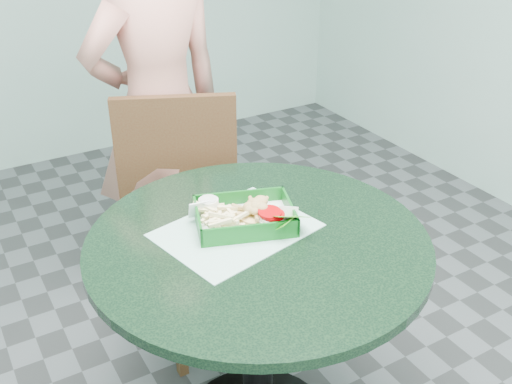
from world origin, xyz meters
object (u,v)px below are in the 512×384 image
diner_person (157,95)px  sauce_ramekin (206,216)px  dining_chair (192,203)px  cafe_table (258,292)px  food_basket (245,225)px  crab_sandwich (255,213)px

diner_person → sauce_ramekin: diner_person is taller
dining_chair → cafe_table: bearing=-73.7°
food_basket → sauce_ramekin: 0.12m
crab_sandwich → food_basket: bearing=178.9°
food_basket → crab_sandwich: size_ratio=2.42×
diner_person → food_basket: (-0.08, -0.85, -0.12)m
diner_person → food_basket: diner_person is taller
food_basket → sauce_ramekin: (-0.10, 0.06, 0.03)m
dining_chair → crab_sandwich: bearing=-71.2°
cafe_table → dining_chair: size_ratio=1.03×
cafe_table → sauce_ramekin: size_ratio=16.56×
dining_chair → sauce_ramekin: (-0.18, -0.52, 0.27)m
cafe_table → crab_sandwich: 0.24m
crab_sandwich → sauce_ramekin: bearing=156.1°
cafe_table → diner_person: (0.09, 0.93, 0.31)m
cafe_table → food_basket: (0.00, 0.08, 0.19)m
cafe_table → crab_sandwich: bearing=65.7°
cafe_table → crab_sandwich: crab_sandwich is taller
cafe_table → food_basket: size_ratio=3.49×
crab_sandwich → dining_chair: bearing=85.0°
diner_person → crab_sandwich: size_ratio=15.62×
dining_chair → food_basket: (-0.08, -0.58, 0.23)m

